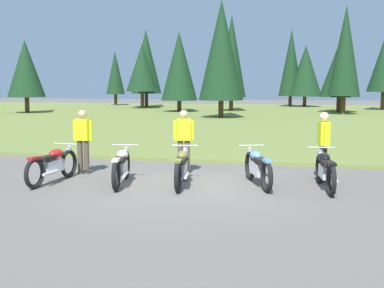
{
  "coord_description": "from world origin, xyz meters",
  "views": [
    {
      "loc": [
        2.59,
        -10.37,
        2.28
      ],
      "look_at": [
        0.0,
        0.6,
        0.9
      ],
      "focal_mm": 44.21,
      "sensor_mm": 36.0,
      "label": 1
    }
  ],
  "objects_px": {
    "motorcycle_cream": "(122,166)",
    "rider_with_back_turned": "(83,138)",
    "motorcycle_sky_blue": "(258,167)",
    "motorcycle_black": "(325,170)",
    "motorcycle_red": "(53,164)",
    "motorcycle_olive": "(182,167)",
    "rider_in_hivis_vest": "(184,138)",
    "rider_checking_bike": "(323,142)"
  },
  "relations": [
    {
      "from": "motorcycle_sky_blue",
      "to": "rider_with_back_turned",
      "type": "bearing_deg",
      "value": 174.1
    },
    {
      "from": "motorcycle_red",
      "to": "motorcycle_cream",
      "type": "distance_m",
      "value": 1.67
    },
    {
      "from": "rider_with_back_turned",
      "to": "rider_checking_bike",
      "type": "xyz_separation_m",
      "value": [
        6.07,
        0.39,
        0.0
      ]
    },
    {
      "from": "motorcycle_cream",
      "to": "rider_in_hivis_vest",
      "type": "bearing_deg",
      "value": 57.76
    },
    {
      "from": "motorcycle_cream",
      "to": "motorcycle_olive",
      "type": "relative_size",
      "value": 0.99
    },
    {
      "from": "rider_in_hivis_vest",
      "to": "rider_checking_bike",
      "type": "height_order",
      "value": "same"
    },
    {
      "from": "motorcycle_cream",
      "to": "motorcycle_red",
      "type": "bearing_deg",
      "value": -173.96
    },
    {
      "from": "motorcycle_sky_blue",
      "to": "motorcycle_olive",
      "type": "bearing_deg",
      "value": -166.27
    },
    {
      "from": "motorcycle_sky_blue",
      "to": "motorcycle_black",
      "type": "distance_m",
      "value": 1.5
    },
    {
      "from": "motorcycle_red",
      "to": "rider_checking_bike",
      "type": "xyz_separation_m",
      "value": [
        6.24,
        1.64,
        0.51
      ]
    },
    {
      "from": "motorcycle_sky_blue",
      "to": "motorcycle_black",
      "type": "relative_size",
      "value": 0.95
    },
    {
      "from": "motorcycle_olive",
      "to": "motorcycle_sky_blue",
      "type": "relative_size",
      "value": 1.05
    },
    {
      "from": "motorcycle_sky_blue",
      "to": "rider_in_hivis_vest",
      "type": "height_order",
      "value": "rider_in_hivis_vest"
    },
    {
      "from": "motorcycle_black",
      "to": "rider_in_hivis_vest",
      "type": "bearing_deg",
      "value": 162.35
    },
    {
      "from": "motorcycle_black",
      "to": "motorcycle_red",
      "type": "bearing_deg",
      "value": -173.21
    },
    {
      "from": "rider_with_back_turned",
      "to": "motorcycle_cream",
      "type": "bearing_deg",
      "value": -35.81
    },
    {
      "from": "motorcycle_red",
      "to": "motorcycle_black",
      "type": "height_order",
      "value": "same"
    },
    {
      "from": "motorcycle_cream",
      "to": "motorcycle_olive",
      "type": "height_order",
      "value": "same"
    },
    {
      "from": "rider_in_hivis_vest",
      "to": "motorcycle_olive",
      "type": "bearing_deg",
      "value": -77.29
    },
    {
      "from": "rider_in_hivis_vest",
      "to": "rider_checking_bike",
      "type": "distance_m",
      "value": 3.52
    },
    {
      "from": "motorcycle_black",
      "to": "rider_with_back_turned",
      "type": "relative_size",
      "value": 1.25
    },
    {
      "from": "motorcycle_sky_blue",
      "to": "motorcycle_cream",
      "type": "bearing_deg",
      "value": -168.99
    },
    {
      "from": "motorcycle_cream",
      "to": "rider_checking_bike",
      "type": "relative_size",
      "value": 1.24
    },
    {
      "from": "motorcycle_cream",
      "to": "rider_with_back_turned",
      "type": "height_order",
      "value": "rider_with_back_turned"
    },
    {
      "from": "motorcycle_cream",
      "to": "motorcycle_black",
      "type": "distance_m",
      "value": 4.63
    },
    {
      "from": "motorcycle_black",
      "to": "rider_with_back_turned",
      "type": "xyz_separation_m",
      "value": [
        -6.09,
        0.51,
        0.51
      ]
    },
    {
      "from": "motorcycle_red",
      "to": "rider_in_hivis_vest",
      "type": "xyz_separation_m",
      "value": [
        2.73,
        1.87,
        0.51
      ]
    },
    {
      "from": "rider_checking_bike",
      "to": "motorcycle_black",
      "type": "bearing_deg",
      "value": -88.69
    },
    {
      "from": "motorcycle_olive",
      "to": "rider_in_hivis_vest",
      "type": "height_order",
      "value": "rider_in_hivis_vest"
    },
    {
      "from": "motorcycle_red",
      "to": "rider_with_back_turned",
      "type": "height_order",
      "value": "rider_with_back_turned"
    },
    {
      "from": "motorcycle_red",
      "to": "motorcycle_olive",
      "type": "height_order",
      "value": "same"
    },
    {
      "from": "motorcycle_olive",
      "to": "motorcycle_black",
      "type": "relative_size",
      "value": 1.0
    },
    {
      "from": "motorcycle_sky_blue",
      "to": "motorcycle_red",
      "type": "bearing_deg",
      "value": -170.71
    },
    {
      "from": "motorcycle_olive",
      "to": "rider_checking_bike",
      "type": "xyz_separation_m",
      "value": [
        3.17,
        1.28,
        0.51
      ]
    },
    {
      "from": "motorcycle_sky_blue",
      "to": "rider_with_back_turned",
      "type": "relative_size",
      "value": 1.19
    },
    {
      "from": "motorcycle_cream",
      "to": "rider_in_hivis_vest",
      "type": "distance_m",
      "value": 2.06
    },
    {
      "from": "motorcycle_cream",
      "to": "rider_in_hivis_vest",
      "type": "xyz_separation_m",
      "value": [
        1.07,
        1.69,
        0.51
      ]
    },
    {
      "from": "rider_with_back_turned",
      "to": "motorcycle_sky_blue",
      "type": "bearing_deg",
      "value": -5.9
    },
    {
      "from": "motorcycle_black",
      "to": "rider_in_hivis_vest",
      "type": "distance_m",
      "value": 3.74
    },
    {
      "from": "rider_with_back_turned",
      "to": "rider_checking_bike",
      "type": "relative_size",
      "value": 1.0
    },
    {
      "from": "motorcycle_olive",
      "to": "rider_with_back_turned",
      "type": "distance_m",
      "value": 3.08
    },
    {
      "from": "motorcycle_olive",
      "to": "rider_checking_bike",
      "type": "height_order",
      "value": "rider_checking_bike"
    }
  ]
}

